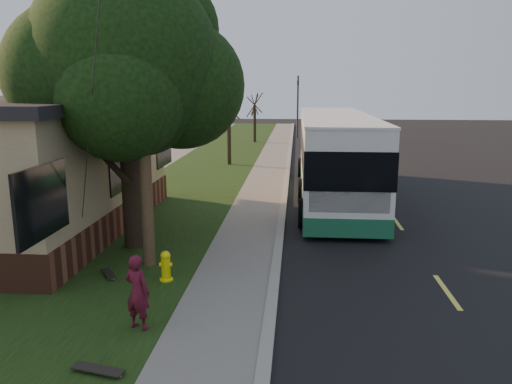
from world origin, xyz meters
TOP-DOWN VIEW (x-y plane):
  - ground at (0.00, 0.00)m, footprint 120.00×120.00m
  - road at (4.00, 10.00)m, footprint 8.00×80.00m
  - curb at (0.00, 10.00)m, footprint 0.25×80.00m
  - sidewalk at (-1.00, 10.00)m, footprint 2.00×80.00m
  - grass_verge at (-4.50, 10.00)m, footprint 5.00×80.00m
  - fire_hydrant at (-2.60, 0.00)m, footprint 0.32×0.32m
  - utility_pole at (-3.31, 0.99)m, footprint 2.86×3.21m
  - leafy_tree at (-4.17, 2.65)m, footprint 6.30×6.00m
  - bare_tree_near at (-3.50, 18.00)m, footprint 1.38×1.21m
  - bare_tree_far at (-3.00, 30.00)m, footprint 1.38×1.21m
  - traffic_signal at (0.50, 34.00)m, footprint 0.18×0.22m
  - transit_bus at (2.06, 9.83)m, footprint 2.98×12.92m
  - skateboarder at (-2.50, -2.42)m, footprint 0.64×0.53m
  - skateboard_main at (-4.10, 0.16)m, footprint 0.59×0.74m
  - skateboard_spare at (-2.70, -3.99)m, footprint 0.94×0.42m
  - distant_car at (2.70, 26.15)m, footprint 1.92×4.50m

SIDE VIEW (x-z plane):
  - ground at x=0.00m, z-range 0.00..0.00m
  - road at x=4.00m, z-range 0.00..0.01m
  - grass_verge at x=-4.50m, z-range 0.00..0.07m
  - sidewalk at x=-1.00m, z-range 0.00..0.08m
  - curb at x=0.00m, z-range 0.00..0.12m
  - skateboard_main at x=-4.10m, z-range 0.09..0.16m
  - skateboard_spare at x=-2.70m, z-range 0.09..0.18m
  - fire_hydrant at x=-2.60m, z-range 0.06..0.80m
  - distant_car at x=2.70m, z-range 0.00..1.52m
  - skateboarder at x=-2.50m, z-range 0.07..1.56m
  - transit_bus at x=2.06m, z-range 0.12..3.61m
  - bare_tree_far at x=-3.00m, z-range -0.01..4.02m
  - bare_tree_near at x=-3.50m, z-range 0.00..4.30m
  - traffic_signal at x=0.50m, z-range 0.41..5.91m
  - utility_pole at x=-3.31m, z-range 0.10..9.17m
  - leafy_tree at x=-4.17m, z-range 1.27..9.07m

